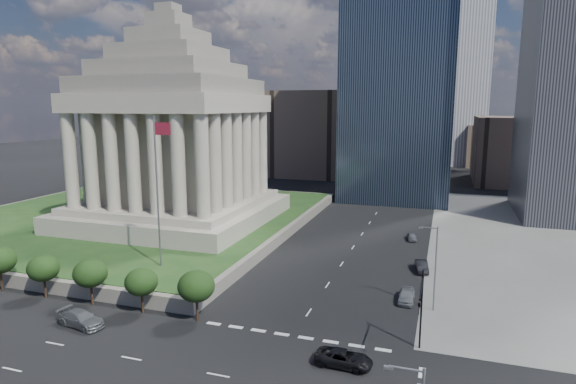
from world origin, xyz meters
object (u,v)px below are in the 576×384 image
at_px(suv_grey, 81,319).
at_px(parked_sedan_far, 412,237).
at_px(flagpole, 158,184).
at_px(pickup_truck, 344,358).
at_px(traffic_signal_ne, 421,305).
at_px(parked_sedan_mid, 422,266).
at_px(war_memorial, 173,116).
at_px(street_lamp_north, 434,264).
at_px(parked_sedan_near, 407,295).

height_order(suv_grey, parked_sedan_far, suv_grey).
relative_size(flagpole, pickup_truck, 3.81).
distance_m(traffic_signal_ne, suv_grey, 35.36).
xyz_separation_m(suv_grey, parked_sedan_mid, (33.77, 29.36, -0.07)).
distance_m(war_memorial, parked_sedan_far, 48.19).
distance_m(flagpole, traffic_signal_ne, 36.69).
bearing_deg(street_lamp_north, pickup_truck, -115.57).
bearing_deg(war_memorial, parked_sedan_far, 8.57).
xyz_separation_m(street_lamp_north, parked_sedan_mid, (-1.83, 13.39, -4.92)).
xyz_separation_m(war_memorial, pickup_truck, (40.15, -38.00, -20.67)).
xyz_separation_m(war_memorial, traffic_signal_ne, (46.50, -34.30, -16.15)).
height_order(war_memorial, street_lamp_north, war_memorial).
xyz_separation_m(traffic_signal_ne, parked_sedan_far, (-3.50, 40.78, -4.62)).
distance_m(suv_grey, parked_sedan_mid, 44.75).
relative_size(traffic_signal_ne, parked_sedan_far, 2.15).
distance_m(pickup_truck, parked_sedan_mid, 28.89).
distance_m(parked_sedan_near, parked_sedan_mid, 11.71).
xyz_separation_m(pickup_truck, parked_sedan_mid, (5.35, 28.39, 0.02)).
relative_size(traffic_signal_ne, pickup_truck, 1.53).
bearing_deg(parked_sedan_near, suv_grey, -152.47).
bearing_deg(suv_grey, parked_sedan_far, -24.65).
bearing_deg(parked_sedan_mid, traffic_signal_ne, -97.04).
distance_m(traffic_signal_ne, pickup_truck, 8.62).
bearing_deg(parked_sedan_far, flagpole, -144.29).
bearing_deg(parked_sedan_far, traffic_signal_ne, -94.06).
bearing_deg(traffic_signal_ne, war_memorial, 143.58).
distance_m(flagpole, street_lamp_north, 35.95).
bearing_deg(street_lamp_north, war_memorial, 154.08).
xyz_separation_m(street_lamp_north, suv_grey, (-35.60, -15.96, -4.84)).
xyz_separation_m(flagpole, parked_sedan_far, (30.83, 30.48, -12.48)).
bearing_deg(flagpole, parked_sedan_near, 4.88).
height_order(pickup_truck, parked_sedan_mid, parked_sedan_mid).
bearing_deg(street_lamp_north, parked_sedan_far, 98.35).
height_order(traffic_signal_ne, street_lamp_north, street_lamp_north).
bearing_deg(flagpole, parked_sedan_mid, 23.36).
relative_size(flagpole, parked_sedan_near, 4.34).
height_order(war_memorial, traffic_signal_ne, war_memorial).
xyz_separation_m(war_memorial, parked_sedan_far, (43.00, 6.48, -20.77)).
xyz_separation_m(war_memorial, suv_grey, (11.73, -38.96, -20.58)).
bearing_deg(parked_sedan_far, war_memorial, 179.60).
bearing_deg(parked_sedan_near, flagpole, -176.09).
relative_size(street_lamp_north, parked_sedan_near, 2.17).
bearing_deg(street_lamp_north, parked_sedan_near, 149.78).
bearing_deg(traffic_signal_ne, street_lamp_north, 85.81).
xyz_separation_m(flagpole, street_lamp_north, (35.16, 1.00, -7.45)).
distance_m(street_lamp_north, pickup_truck, 17.34).
relative_size(traffic_signal_ne, parked_sedan_near, 1.74).
relative_size(pickup_truck, parked_sedan_mid, 1.16).
height_order(flagpole, parked_sedan_near, flagpole).
bearing_deg(pickup_truck, suv_grey, 94.40).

